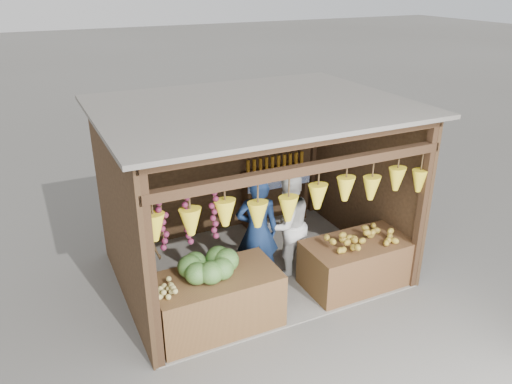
# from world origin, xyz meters

# --- Properties ---
(ground) EXTENTS (80.00, 80.00, 0.00)m
(ground) POSITION_xyz_m (0.00, 0.00, 0.00)
(ground) COLOR #514F49
(ground) RESTS_ON ground
(stall_structure) EXTENTS (4.30, 3.30, 2.66)m
(stall_structure) POSITION_xyz_m (-0.03, -0.04, 1.67)
(stall_structure) COLOR slate
(stall_structure) RESTS_ON ground
(back_shelf) EXTENTS (1.25, 0.32, 1.32)m
(back_shelf) POSITION_xyz_m (1.05, 1.28, 0.87)
(back_shelf) COLOR #382314
(back_shelf) RESTS_ON ground
(counter_left) EXTENTS (1.64, 0.85, 0.77)m
(counter_left) POSITION_xyz_m (-1.04, -1.04, 0.39)
(counter_left) COLOR #4C3219
(counter_left) RESTS_ON ground
(counter_right) EXTENTS (1.60, 0.85, 0.72)m
(counter_right) POSITION_xyz_m (1.21, -1.03, 0.36)
(counter_right) COLOR #50371A
(counter_right) RESTS_ON ground
(stool) EXTENTS (0.28, 0.28, 0.27)m
(stool) POSITION_xyz_m (-1.72, 0.07, 0.13)
(stool) COLOR black
(stool) RESTS_ON ground
(man_standing) EXTENTS (0.73, 0.60, 1.72)m
(man_standing) POSITION_xyz_m (-0.10, -0.33, 0.86)
(man_standing) COLOR #14274C
(man_standing) RESTS_ON ground
(woman_standing) EXTENTS (0.88, 0.73, 1.63)m
(woman_standing) POSITION_xyz_m (0.44, -0.27, 0.82)
(woman_standing) COLOR silver
(woman_standing) RESTS_ON ground
(vendor_seated) EXTENTS (0.62, 0.62, 1.08)m
(vendor_seated) POSITION_xyz_m (-1.72, 0.07, 0.81)
(vendor_seated) COLOR #4F381F
(vendor_seated) RESTS_ON stool
(melon_pile) EXTENTS (1.00, 0.50, 0.32)m
(melon_pile) POSITION_xyz_m (-1.09, -0.99, 0.93)
(melon_pile) COLOR #144B14
(melon_pile) RESTS_ON counter_left
(tanfruit_pile) EXTENTS (0.34, 0.40, 0.13)m
(tanfruit_pile) POSITION_xyz_m (-1.71, -1.11, 0.84)
(tanfruit_pile) COLOR tan
(tanfruit_pile) RESTS_ON counter_left
(mango_pile) EXTENTS (1.40, 0.64, 0.22)m
(mango_pile) POSITION_xyz_m (1.26, -1.05, 0.83)
(mango_pile) COLOR #AB5A16
(mango_pile) RESTS_ON counter_right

